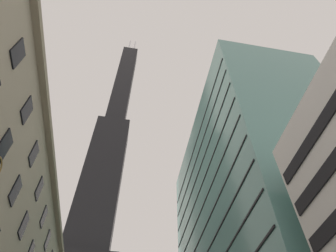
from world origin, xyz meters
name	(u,v)px	position (x,y,z in m)	size (l,w,h in m)	color
dark_skyscraper	(95,212)	(-13.24, 88.65, 69.36)	(22.55, 22.55, 229.83)	black
glass_office_midrise	(262,238)	(20.59, 28.72, 27.49)	(19.29, 41.89, 54.98)	slate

